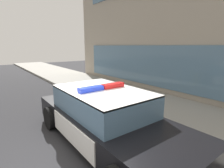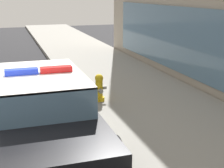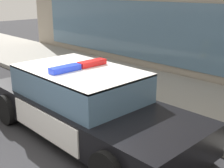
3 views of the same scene
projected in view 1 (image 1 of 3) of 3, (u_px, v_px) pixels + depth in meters
The scene contains 4 objects.
ground at pixel (76, 165), 3.71m from camera, with size 48.00×48.00×0.00m, color #262628.
sidewalk at pixel (183, 116), 6.07m from camera, with size 48.00×3.57×0.15m, color gray.
police_cruiser at pixel (106, 117), 4.53m from camera, with size 5.01×2.09×1.49m.
fire_hydrant at pixel (116, 97), 6.86m from camera, with size 0.34×0.39×0.73m.
Camera 1 is at (3.06, -1.34, 2.47)m, focal length 28.08 mm.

